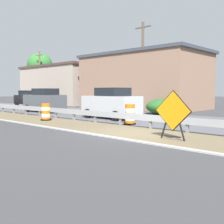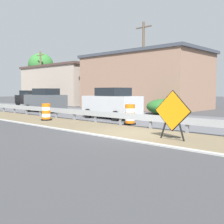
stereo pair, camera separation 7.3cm
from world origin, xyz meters
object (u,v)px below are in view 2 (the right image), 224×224
car_lead_far_lane (112,103)px  utility_pole_mid (41,77)px  traffic_barrel_close (46,113)px  car_trailing_near_lane (31,99)px  traffic_barrel_nearest (130,115)px  warning_sign_diamond (172,113)px  car_trailing_far_lane (45,100)px  utility_pole_near (143,65)px

car_lead_far_lane → utility_pole_mid: (7.70, 20.98, 2.77)m
traffic_barrel_close → car_trailing_near_lane: car_trailing_near_lane is taller
traffic_barrel_nearest → utility_pole_mid: bearing=68.6°
car_trailing_near_lane → warning_sign_diamond: bearing=-16.5°
car_trailing_near_lane → utility_pole_mid: (4.14, 4.26, 2.85)m
traffic_barrel_close → car_trailing_far_lane: size_ratio=0.26×
traffic_barrel_nearest → car_trailing_near_lane: (5.31, 19.79, 0.45)m
utility_pole_near → traffic_barrel_close: bearing=-175.7°
traffic_barrel_nearest → car_trailing_far_lane: bearing=80.8°
car_lead_far_lane → utility_pole_mid: 22.52m
utility_pole_near → utility_pole_mid: bearing=90.0°
traffic_barrel_nearest → car_trailing_near_lane: car_trailing_near_lane is taller
warning_sign_diamond → utility_pole_near: (12.06, 10.48, 3.31)m
car_trailing_far_lane → utility_pole_near: bearing=-126.0°
warning_sign_diamond → utility_pole_near: size_ratio=0.23×
traffic_barrel_nearest → traffic_barrel_close: size_ratio=1.06×
traffic_barrel_nearest → utility_pole_mid: size_ratio=0.16×
warning_sign_diamond → car_trailing_far_lane: car_trailing_far_lane is taller
car_trailing_far_lane → utility_pole_mid: size_ratio=0.56×
car_lead_far_lane → utility_pole_near: utility_pole_near is taller
traffic_barrel_close → car_trailing_far_lane: bearing=57.4°
traffic_barrel_nearest → car_trailing_near_lane: bearing=75.0°
car_trailing_near_lane → utility_pole_near: 14.61m
traffic_barrel_nearest → car_trailing_near_lane: 20.50m
car_trailing_far_lane → utility_pole_mid: 15.10m
traffic_barrel_nearest → car_trailing_far_lane: 11.47m
warning_sign_diamond → car_trailing_near_lane: warning_sign_diamond is taller
traffic_barrel_close → utility_pole_near: utility_pole_near is taller
car_lead_far_lane → car_trailing_far_lane: car_lead_far_lane is taller
traffic_barrel_close → car_lead_far_lane: car_lead_far_lane is taller
warning_sign_diamond → car_trailing_near_lane: 25.35m
utility_pole_near → utility_pole_mid: size_ratio=1.14×
car_lead_far_lane → utility_pole_mid: utility_pole_mid is taller
traffic_barrel_close → car_trailing_far_lane: (3.83, 5.98, 0.56)m
traffic_barrel_close → car_trailing_far_lane: car_trailing_far_lane is taller
traffic_barrel_close → car_lead_far_lane: size_ratio=0.26×
utility_pole_near → utility_pole_mid: 17.86m
car_trailing_far_lane → traffic_barrel_close: bearing=145.3°
warning_sign_diamond → car_lead_far_lane: car_lead_far_lane is taller
warning_sign_diamond → utility_pole_mid: 30.93m
utility_pole_near → traffic_barrel_nearest: bearing=-146.7°
traffic_barrel_close → car_trailing_near_lane: 16.21m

